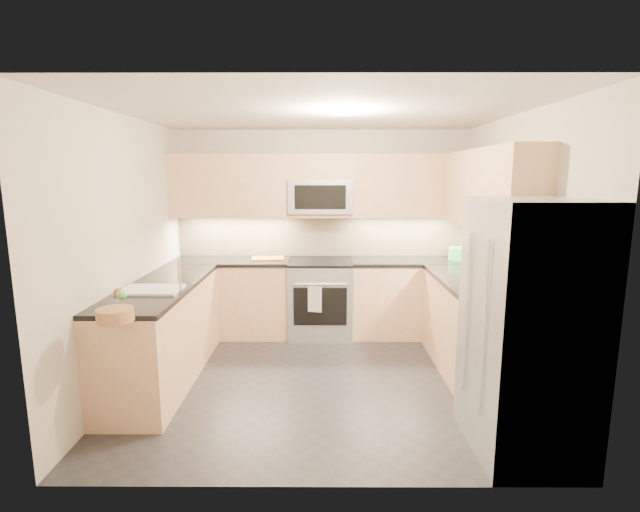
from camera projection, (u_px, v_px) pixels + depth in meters
The scene contains 35 objects.
floor at pixel (320, 378), 4.51m from camera, with size 3.60×3.20×0.00m, color #26262C.
ceiling at pixel (320, 112), 4.08m from camera, with size 3.60×3.20×0.02m, color beige.
wall_back at pixel (320, 231), 5.88m from camera, with size 3.60×0.02×2.50m, color #BDB4A4.
wall_front at pixel (319, 296), 2.72m from camera, with size 3.60×0.02×2.50m, color #BDB4A4.
wall_left at pixel (127, 252), 4.31m from camera, with size 0.02×3.20×2.50m, color #BDB4A4.
wall_right at pixel (514, 252), 4.29m from camera, with size 0.02×3.20×2.50m, color #BDB4A4.
base_cab_back_left at pixel (232, 298), 5.72m from camera, with size 1.42×0.60×0.90m, color #DCAD84.
base_cab_back_right at pixel (408, 299), 5.71m from camera, with size 1.42×0.60×0.90m, color #DCAD84.
base_cab_right at pixel (471, 329), 4.58m from camera, with size 0.60×1.70×0.90m, color #DCAD84.
base_cab_peninsula at pixel (164, 334), 4.44m from camera, with size 0.60×2.00×0.90m, color #DCAD84.
countertop_back_left at pixel (231, 261), 5.64m from camera, with size 1.42×0.63×0.04m, color black.
countertop_back_right at pixel (410, 261), 5.63m from camera, with size 1.42×0.63×0.04m, color black.
countertop_right at pixel (474, 283), 4.50m from camera, with size 0.63×1.70×0.04m, color black.
countertop_peninsula at pixel (161, 286), 4.36m from camera, with size 0.63×2.00×0.04m, color black.
upper_cab_back at pixel (320, 186), 5.60m from camera, with size 3.60×0.35×0.75m, color #DCAD84.
upper_cab_right at pixel (488, 189), 4.47m from camera, with size 0.35×1.95×0.75m, color #DCAD84.
backsplash_back at pixel (320, 236), 5.88m from camera, with size 3.60×0.01×0.51m, color tan.
backsplash_right at pixel (495, 250), 4.75m from camera, with size 0.01×2.30×0.51m, color tan.
gas_range at pixel (320, 299), 5.69m from camera, with size 0.76×0.65×0.91m, color #979A9E.
range_cooktop at pixel (320, 262), 5.61m from camera, with size 0.76×0.65×0.03m, color black.
oven_door_glass at pixel (320, 307), 5.37m from camera, with size 0.62×0.02×0.45m, color black.
oven_handle at pixel (320, 284), 5.30m from camera, with size 0.02×0.02×0.60m, color #B2B5BA.
microwave at pixel (320, 196), 5.60m from camera, with size 0.76×0.40×0.40m, color #9C9FA3.
microwave_door at pixel (320, 197), 5.40m from camera, with size 0.60×0.01×0.28m, color black.
refrigerator at pixel (527, 328), 3.22m from camera, with size 0.70×0.90×1.80m, color #ABAEB4.
fridge_handle_left at pixel (483, 330), 3.04m from camera, with size 0.02×0.02×1.20m, color #B2B5BA.
fridge_handle_right at pixel (467, 314), 3.39m from camera, with size 0.02×0.02×1.20m, color #B2B5BA.
sink_basin at pixel (152, 297), 4.12m from camera, with size 0.52×0.38×0.16m, color white.
faucet at pixel (179, 275), 4.09m from camera, with size 0.03×0.03×0.28m, color silver.
utensil_bowl at pixel (460, 253), 5.62m from camera, with size 0.26×0.26×0.15m, color #4FB94F.
cutting_board at pixel (268, 258), 5.70m from camera, with size 0.39×0.27×0.01m, color #C15D12.
fruit_basket at pixel (115, 315), 3.25m from camera, with size 0.25×0.25×0.09m, color #A5744D.
fruit_apple at pixel (118, 293), 3.57m from camera, with size 0.07×0.07×0.07m, color #B22B14.
fruit_pear at pixel (121, 295), 3.52m from camera, with size 0.08×0.08×0.08m, color #55C052.
dish_towel_check at pixel (315, 299), 5.31m from camera, with size 0.16×0.01×0.30m, color silver.
Camera 1 is at (0.02, -4.24, 1.95)m, focal length 26.00 mm.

